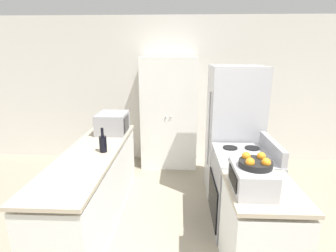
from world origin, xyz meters
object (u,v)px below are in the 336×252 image
at_px(pantry_cabinet, 169,113).
at_px(refrigerator, 233,132).
at_px(microwave, 113,123).
at_px(wine_bottle, 103,143).
at_px(fruit_bowl, 256,163).
at_px(stove, 242,190).
at_px(toaster_oven, 252,178).

distance_m(pantry_cabinet, refrigerator, 1.33).
distance_m(pantry_cabinet, microwave, 1.23).
xyz_separation_m(wine_bottle, fruit_bowl, (1.46, -0.80, 0.14)).
relative_size(stove, toaster_oven, 2.40).
relative_size(refrigerator, toaster_oven, 4.15).
xyz_separation_m(pantry_cabinet, wine_bottle, (-0.68, -1.73, 0.03)).
height_order(stove, toaster_oven, toaster_oven).
relative_size(stove, refrigerator, 0.58).
xyz_separation_m(pantry_cabinet, fruit_bowl, (0.78, -2.52, 0.18)).
bearing_deg(wine_bottle, pantry_cabinet, 68.54).
bearing_deg(pantry_cabinet, fruit_bowl, -72.75).
distance_m(refrigerator, microwave, 1.69).
distance_m(stove, microwave, 1.92).
xyz_separation_m(microwave, toaster_oven, (1.52, -1.55, -0.04)).
height_order(refrigerator, microwave, refrigerator).
relative_size(refrigerator, microwave, 3.78).
bearing_deg(wine_bottle, refrigerator, 25.72).
bearing_deg(refrigerator, pantry_cabinet, 134.26).
height_order(pantry_cabinet, wine_bottle, pantry_cabinet).
bearing_deg(fruit_bowl, stove, 81.07).
bearing_deg(pantry_cabinet, wine_bottle, -111.46).
relative_size(pantry_cabinet, wine_bottle, 6.77).
xyz_separation_m(toaster_oven, fruit_bowl, (0.02, -0.00, 0.14)).
bearing_deg(toaster_oven, wine_bottle, 151.28).
relative_size(microwave, wine_bottle, 1.70).
distance_m(refrigerator, wine_bottle, 1.79).
relative_size(refrigerator, wine_bottle, 6.41).
relative_size(stove, fruit_bowl, 3.99).
distance_m(microwave, fruit_bowl, 2.19).
height_order(pantry_cabinet, microwave, pantry_cabinet).
distance_m(pantry_cabinet, toaster_oven, 2.63).
bearing_deg(toaster_oven, refrigerator, 84.11).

